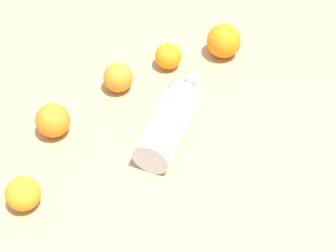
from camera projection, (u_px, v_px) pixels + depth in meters
name	position (u px, v px, depth m)	size (l,w,h in m)	color
ground_plane	(165.00, 116.00, 1.09)	(2.40, 2.40, 0.00)	tan
water_bottle	(172.00, 118.00, 1.03)	(0.26, 0.16, 0.08)	silver
orange_0	(168.00, 56.00, 1.18)	(0.06, 0.06, 0.06)	orange
orange_1	(118.00, 78.00, 1.12)	(0.07, 0.07, 0.07)	orange
orange_2	(224.00, 41.00, 1.20)	(0.08, 0.08, 0.08)	orange
orange_3	(53.00, 121.00, 1.03)	(0.07, 0.07, 0.07)	orange
orange_4	(23.00, 194.00, 0.91)	(0.06, 0.06, 0.06)	orange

